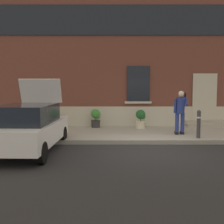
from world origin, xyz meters
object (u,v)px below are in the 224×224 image
hatchback_car_white (27,127)px  planter_terracotta (50,118)px  person_on_phone (179,110)px  planter_charcoal (95,118)px  bollard_near_person (197,123)px  planter_cream (140,118)px

hatchback_car_white → planter_terracotta: 4.28m
person_on_phone → planter_charcoal: (-3.47, 1.98, -0.54)m
bollard_near_person → planter_cream: size_ratio=1.22×
planter_charcoal → person_on_phone: bearing=-29.7°
planter_charcoal → planter_cream: 2.09m
hatchback_car_white → planter_charcoal: hatchback_car_white is taller
hatchback_car_white → planter_charcoal: bearing=66.6°
bollard_near_person → planter_charcoal: bearing=145.4°
bollard_near_person → planter_cream: bearing=127.3°
person_on_phone → planter_charcoal: 4.03m
planter_cream → planter_charcoal: bearing=173.0°
person_on_phone → bollard_near_person: bearing=-46.5°
bollard_near_person → person_on_phone: size_ratio=0.60×
person_on_phone → planter_terracotta: (-5.55, 1.93, -0.54)m
person_on_phone → planter_terracotta: size_ratio=2.03×
hatchback_car_white → planter_cream: (3.95, 4.07, -0.19)m
planter_cream → person_on_phone: bearing=-51.2°
planter_terracotta → person_on_phone: bearing=-19.2°
bollard_near_person → planter_charcoal: size_ratio=1.22×
planter_charcoal → planter_terracotta: bearing=-178.7°
person_on_phone → planter_terracotta: bearing=170.7°
hatchback_car_white → bollard_near_person: (5.84, 1.58, -0.09)m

